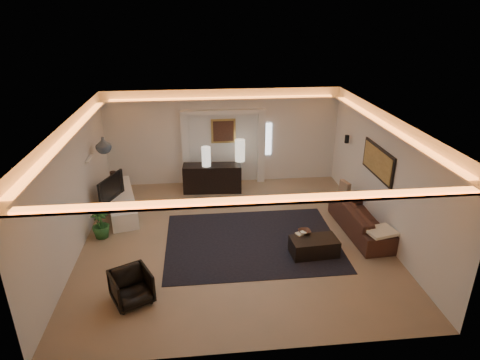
{
  "coord_description": "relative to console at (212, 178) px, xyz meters",
  "views": [
    {
      "loc": [
        -0.75,
        -8.42,
        5.1
      ],
      "look_at": [
        0.2,
        0.6,
        1.25
      ],
      "focal_mm": 30.68,
      "sensor_mm": 36.0,
      "label": 1
    }
  ],
  "objects": [
    {
      "name": "sofa",
      "position": [
        3.54,
        -2.81,
        -0.06
      ],
      "size": [
        2.36,
        1.04,
        0.67
      ],
      "primitive_type": "imported",
      "rotation": [
        0.0,
        0.0,
        1.63
      ],
      "color": "#472814",
      "rests_on": "ground"
    },
    {
      "name": "tv",
      "position": [
        -2.76,
        -1.25,
        0.37
      ],
      "size": [
        1.11,
        0.53,
        0.65
      ],
      "primitive_type": "imported",
      "rotation": [
        0.0,
        0.0,
        1.22
      ],
      "color": "black",
      "rests_on": "media_ledge"
    },
    {
      "name": "plant",
      "position": [
        -2.75,
        -2.41,
        -0.03
      ],
      "size": [
        0.48,
        0.48,
        0.74
      ],
      "primitive_type": "imported",
      "rotation": [
        0.0,
        0.0,
        -0.17
      ],
      "color": "#265D27",
      "rests_on": "ground"
    },
    {
      "name": "lamp_right",
      "position": [
        0.85,
        0.27,
        0.69
      ],
      "size": [
        0.39,
        0.39,
        0.66
      ],
      "primitive_type": "cylinder",
      "rotation": [
        0.0,
        0.0,
        0.4
      ],
      "color": "white",
      "rests_on": "console"
    },
    {
      "name": "wall_right",
      "position": [
        3.89,
        -2.8,
        1.05
      ],
      "size": [
        0.0,
        7.0,
        7.0
      ],
      "primitive_type": "plane",
      "rotation": [
        1.57,
        0.0,
        -1.57
      ],
      "color": "silver",
      "rests_on": "ground"
    },
    {
      "name": "media_ledge",
      "position": [
        -2.5,
        -0.98,
        -0.18
      ],
      "size": [
        1.2,
        2.62,
        0.48
      ],
      "primitive_type": "cube",
      "rotation": [
        0.0,
        0.0,
        0.23
      ],
      "color": "white",
      "rests_on": "ground"
    },
    {
      "name": "ceiling",
      "position": [
        0.39,
        -2.8,
        2.5
      ],
      "size": [
        7.0,
        7.0,
        0.0
      ],
      "primitive_type": "plane",
      "rotation": [
        3.14,
        0.0,
        0.0
      ],
      "color": "white",
      "rests_on": "ground"
    },
    {
      "name": "wall_niche",
      "position": [
        -3.05,
        -1.4,
        1.25
      ],
      "size": [
        0.1,
        0.55,
        0.04
      ],
      "primitive_type": "cube",
      "color": "silver",
      "rests_on": "wall_left"
    },
    {
      "name": "painting_canvas",
      "position": [
        0.39,
        0.65,
        1.25
      ],
      "size": [
        0.62,
        0.02,
        0.62
      ],
      "primitive_type": "cube",
      "color": "#4C2D1E",
      "rests_on": "wall_back"
    },
    {
      "name": "figurine",
      "position": [
        -2.76,
        -0.42,
        0.24
      ],
      "size": [
        0.21,
        0.21,
        0.44
      ],
      "primitive_type": "cylinder",
      "rotation": [
        0.0,
        0.0,
        0.35
      ],
      "color": "black",
      "rests_on": "media_ledge"
    },
    {
      "name": "coffee_table",
      "position": [
        2.08,
        -3.67,
        -0.2
      ],
      "size": [
        1.06,
        0.63,
        0.38
      ],
      "primitive_type": "cube",
      "rotation": [
        0.0,
        0.0,
        0.07
      ],
      "color": "black",
      "rests_on": "ground"
    },
    {
      "name": "wall_left",
      "position": [
        -3.11,
        -2.8,
        1.05
      ],
      "size": [
        0.0,
        7.0,
        7.0
      ],
      "primitive_type": "plane",
      "rotation": [
        1.57,
        0.0,
        1.57
      ],
      "color": "silver",
      "rests_on": "ground"
    },
    {
      "name": "floor",
      "position": [
        0.39,
        -2.8,
        -0.4
      ],
      "size": [
        7.0,
        7.0,
        0.0
      ],
      "primitive_type": "plane",
      "color": "#9A7C5E",
      "rests_on": "ground"
    },
    {
      "name": "painting_frame",
      "position": [
        0.39,
        0.67,
        1.25
      ],
      "size": [
        0.74,
        0.04,
        0.74
      ],
      "primitive_type": "cube",
      "color": "tan",
      "rests_on": "wall_back"
    },
    {
      "name": "area_rug",
      "position": [
        0.79,
        -3.0,
        -0.39
      ],
      "size": [
        4.0,
        3.0,
        0.01
      ],
      "primitive_type": "cube",
      "color": "black",
      "rests_on": "ground"
    },
    {
      "name": "armchair",
      "position": [
        -1.71,
        -4.85,
        -0.08
      ],
      "size": [
        0.92,
        0.93,
        0.64
      ],
      "primitive_type": "imported",
      "rotation": [
        0.0,
        0.0,
        0.46
      ],
      "color": "#372C24",
      "rests_on": "ground"
    },
    {
      "name": "wall_sconce",
      "position": [
        3.77,
        -0.6,
        1.28
      ],
      "size": [
        0.12,
        0.12,
        0.22
      ],
      "primitive_type": "cylinder",
      "color": "black",
      "rests_on": "wall_right"
    },
    {
      "name": "pilaster_right",
      "position": [
        1.54,
        0.6,
        0.7
      ],
      "size": [
        0.22,
        0.2,
        2.2
      ],
      "primitive_type": "cube",
      "color": "silver",
      "rests_on": "ground"
    },
    {
      "name": "wall_back",
      "position": [
        0.39,
        0.7,
        1.05
      ],
      "size": [
        7.0,
        0.0,
        7.0
      ],
      "primitive_type": "plane",
      "rotation": [
        1.57,
        0.0,
        0.0
      ],
      "color": "silver",
      "rests_on": "ground"
    },
    {
      "name": "throw_pillow",
      "position": [
        3.54,
        -1.42,
        0.15
      ],
      "size": [
        0.2,
        0.4,
        0.39
      ],
      "primitive_type": "cube",
      "rotation": [
        0.0,
        0.0,
        0.22
      ],
      "color": "#95795E",
      "rests_on": "sofa"
    },
    {
      "name": "art_panel_gold",
      "position": [
        3.84,
        -2.5,
        1.3
      ],
      "size": [
        0.02,
        1.5,
        0.62
      ],
      "primitive_type": "cube",
      "color": "tan",
      "rests_on": "wall_right"
    },
    {
      "name": "cove_soffit",
      "position": [
        0.39,
        -2.8,
        2.22
      ],
      "size": [
        7.0,
        7.0,
        0.04
      ],
      "primitive_type": "cube",
      "color": "silver",
      "rests_on": "ceiling"
    },
    {
      "name": "daylight_slit",
      "position": [
        1.74,
        0.68,
        0.95
      ],
      "size": [
        0.25,
        0.03,
        1.0
      ],
      "primitive_type": "cube",
      "color": "white",
      "rests_on": "wall_back"
    },
    {
      "name": "ginger_jar",
      "position": [
        -2.76,
        -1.06,
        1.48
      ],
      "size": [
        0.44,
        0.44,
        0.41
      ],
      "primitive_type": "imported",
      "rotation": [
        0.0,
        0.0,
        -0.12
      ],
      "color": "#46515E",
      "rests_on": "wall_niche"
    },
    {
      "name": "art_panel_frame",
      "position": [
        3.86,
        -2.5,
        1.3
      ],
      "size": [
        0.04,
        1.64,
        0.74
      ],
      "primitive_type": "cube",
      "color": "black",
      "rests_on": "wall_right"
    },
    {
      "name": "bowl",
      "position": [
        1.93,
        -3.39,
        0.04
      ],
      "size": [
        0.3,
        0.3,
        0.07
      ],
      "primitive_type": "imported",
      "rotation": [
        0.0,
        0.0,
        0.1
      ],
      "color": "#3E271D",
      "rests_on": "coffee_table"
    },
    {
      "name": "console",
      "position": [
        0.0,
        0.0,
        0.0
      ],
      "size": [
        1.73,
        0.64,
        0.85
      ],
      "primitive_type": "cube",
      "rotation": [
        0.0,
        0.0,
        -0.06
      ],
      "color": "black",
      "rests_on": "ground"
    },
    {
      "name": "alcove_header",
      "position": [
        0.39,
        0.6,
        1.85
      ],
      "size": [
        2.52,
        0.2,
        0.12
      ],
      "primitive_type": "cube",
      "color": "silver",
      "rests_on": "wall_back"
    },
    {
      "name": "pilaster_left",
      "position": [
        -0.76,
        0.6,
        0.7
      ],
      "size": [
        0.22,
        0.2,
        2.2
      ],
      "primitive_type": "cube",
      "color": "silver",
      "rests_on": "ground"
    },
    {
      "name": "magazine",
      "position": [
        1.84,
        -3.42,
        0.02
      ],
      "size": [
        0.27,
        0.24,
        0.03
      ],
      "primitive_type": "cube",
      "rotation": [
        0.0,
        0.0,
        0.42
      ],
      "color": "#F9EFC5",
      "rests_on": "coffee_table"
    },
    {
      "name": "wall_front",
      "position": [
        0.39,
        -6.3,
        1.05
      ],
      "size": [
        7.0,
        0.0,
        7.0
      ],
      "primitive_type": "plane",
      "rotation": [
        -1.57,
        0.0,
        0.0
      ],
      "color": "silver",
      "rests_on": "ground"
    },
    {
      "name": "throw_blanket",
      "position": [
        3.54,
        -3.76,
        0.15
      ],
      "size": [
        0.71,
        0.63,
        0.07
      ],
      "primitive_type": "cube",
      "rotation": [
        0.0,
        0.0,
        0.23
      ],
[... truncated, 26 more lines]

